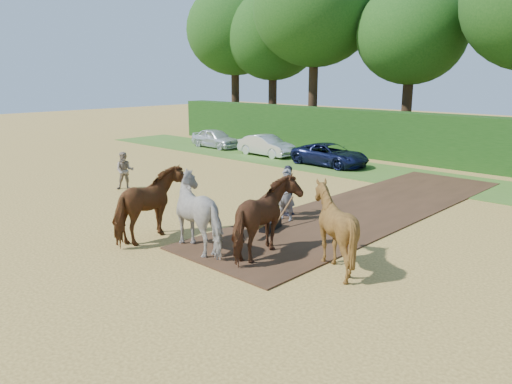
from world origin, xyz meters
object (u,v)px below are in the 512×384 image
Objects in this scene: spectator_near at (125,171)px; plough_team at (237,215)px; parked_cars at (428,167)px; spectator_far at (287,191)px.

plough_team is at bearing -65.21° from spectator_near.
plough_team is 0.22× the size of parked_cars.
parked_cars is at bearing -1.19° from spectator_near.
parked_cars is (-0.41, 13.92, -0.47)m from plough_team.
spectator_far is (8.45, 1.73, 0.10)m from spectator_near.
parked_cars is at bearing -22.08° from spectator_far.
spectator_near is 14.97m from parked_cars.
spectator_far is 4.29m from plough_team.
spectator_near is 0.90× the size of spectator_far.
plough_team is at bearing -88.29° from parked_cars.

